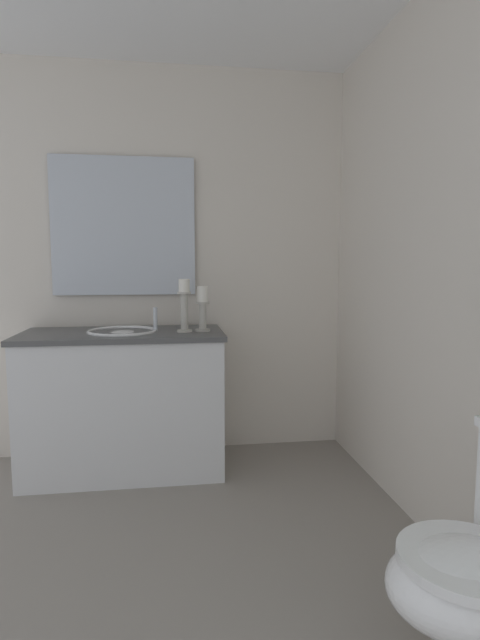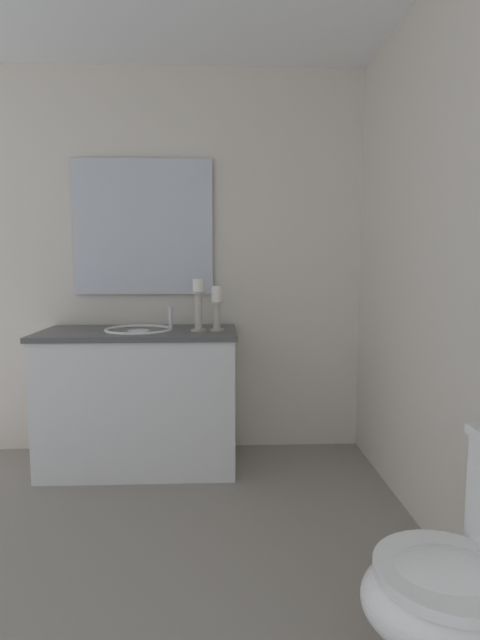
{
  "view_description": "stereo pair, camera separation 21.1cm",
  "coord_description": "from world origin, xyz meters",
  "px_view_note": "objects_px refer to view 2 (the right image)",
  "views": [
    {
      "loc": [
        1.74,
        0.2,
        1.22
      ],
      "look_at": [
        -0.34,
        0.5,
        0.99
      ],
      "focal_mm": 28.05,
      "sensor_mm": 36.0,
      "label": 1
    },
    {
      "loc": [
        1.76,
        0.41,
        1.22
      ],
      "look_at": [
        -0.34,
        0.5,
        0.99
      ],
      "focal_mm": 28.05,
      "sensor_mm": 36.0,
      "label": 2
    }
  ],
  "objects_px": {
    "vanity_cabinet": "(140,398)",
    "candle_holder_short": "(198,304)",
    "candle_holder_tall": "(217,307)",
    "mirror": "(143,227)",
    "toilet": "(471,584)",
    "sink_basin": "(139,337)"
  },
  "relations": [
    {
      "from": "vanity_cabinet",
      "to": "toilet",
      "type": "relative_size",
      "value": 1.56
    },
    {
      "from": "sink_basin",
      "to": "candle_holder_tall",
      "type": "bearing_deg",
      "value": 86.01
    },
    {
      "from": "sink_basin",
      "to": "candle_holder_short",
      "type": "bearing_deg",
      "value": 81.85
    },
    {
      "from": "candle_holder_tall",
      "to": "toilet",
      "type": "bearing_deg",
      "value": 21.8
    },
    {
      "from": "mirror",
      "to": "candle_holder_short",
      "type": "relative_size",
      "value": 2.86
    },
    {
      "from": "sink_basin",
      "to": "mirror",
      "type": "distance_m",
      "value": 0.72
    },
    {
      "from": "vanity_cabinet",
      "to": "mirror",
      "type": "xyz_separation_m",
      "value": [
        -0.28,
        0.0,
        1.04
      ]
    },
    {
      "from": "candle_holder_short",
      "to": "toilet",
      "type": "xyz_separation_m",
      "value": [
        1.69,
        0.79,
        -0.63
      ]
    },
    {
      "from": "candle_holder_tall",
      "to": "candle_holder_short",
      "type": "distance_m",
      "value": 0.11
    },
    {
      "from": "vanity_cabinet",
      "to": "candle_holder_tall",
      "type": "height_order",
      "value": "candle_holder_tall"
    },
    {
      "from": "candle_holder_short",
      "to": "candle_holder_tall",
      "type": "bearing_deg",
      "value": 99.93
    },
    {
      "from": "candle_holder_tall",
      "to": "toilet",
      "type": "xyz_separation_m",
      "value": [
        1.71,
        0.68,
        -0.6
      ]
    },
    {
      "from": "mirror",
      "to": "candle_holder_short",
      "type": "xyz_separation_m",
      "value": [
        0.33,
        0.36,
        -0.46
      ]
    },
    {
      "from": "candle_holder_short",
      "to": "vanity_cabinet",
      "type": "bearing_deg",
      "value": -98.12
    },
    {
      "from": "candle_holder_short",
      "to": "toilet",
      "type": "relative_size",
      "value": 0.41
    },
    {
      "from": "mirror",
      "to": "candle_holder_short",
      "type": "bearing_deg",
      "value": 47.21
    },
    {
      "from": "candle_holder_tall",
      "to": "toilet",
      "type": "relative_size",
      "value": 0.35
    },
    {
      "from": "mirror",
      "to": "candle_holder_tall",
      "type": "relative_size",
      "value": 3.32
    },
    {
      "from": "vanity_cabinet",
      "to": "candle_holder_tall",
      "type": "bearing_deg",
      "value": 86.02
    },
    {
      "from": "vanity_cabinet",
      "to": "candle_holder_short",
      "type": "height_order",
      "value": "candle_holder_short"
    },
    {
      "from": "mirror",
      "to": "toilet",
      "type": "height_order",
      "value": "mirror"
    },
    {
      "from": "candle_holder_tall",
      "to": "candle_holder_short",
      "type": "height_order",
      "value": "candle_holder_short"
    }
  ]
}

